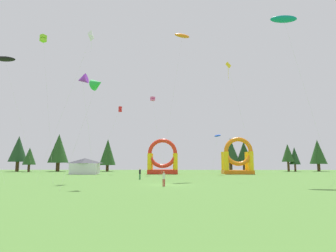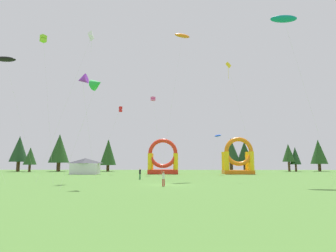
{
  "view_description": "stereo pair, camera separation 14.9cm",
  "coord_description": "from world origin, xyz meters",
  "px_view_note": "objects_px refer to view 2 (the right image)",
  "views": [
    {
      "loc": [
        0.7,
        -32.03,
        2.59
      ],
      "look_at": [
        0.0,
        7.95,
        7.79
      ],
      "focal_mm": 29.57,
      "sensor_mm": 36.0,
      "label": 1
    },
    {
      "loc": [
        0.85,
        -32.03,
        2.59
      ],
      "look_at": [
        0.0,
        7.95,
        7.79
      ],
      "focal_mm": 29.57,
      "sensor_mm": 36.0,
      "label": 2
    }
  ],
  "objects_px": {
    "kite_red_box": "(120,109)",
    "kite_pink_box": "(153,99)",
    "kite_purple_delta": "(82,80)",
    "kite_lime_box": "(43,39)",
    "kite_blue_parafoil": "(218,136)",
    "kite_orange_parafoil": "(182,36)",
    "kite_white_diamond": "(92,37)",
    "person_left_edge": "(140,173)",
    "inflatable_orange_dome": "(163,161)",
    "kite_yellow_diamond": "(228,67)",
    "kite_teal_parafoil": "(283,19)",
    "festival_tent": "(85,166)",
    "inflatable_blue_arch": "(238,160)",
    "person_far_side": "(163,177)",
    "kite_green_delta": "(97,84)",
    "kite_black_parafoil": "(5,59)"
  },
  "relations": [
    {
      "from": "kite_black_parafoil",
      "to": "kite_pink_box",
      "type": "relative_size",
      "value": 1.21
    },
    {
      "from": "kite_black_parafoil",
      "to": "inflatable_blue_arch",
      "type": "relative_size",
      "value": 2.51
    },
    {
      "from": "kite_blue_parafoil",
      "to": "kite_lime_box",
      "type": "relative_size",
      "value": 0.43
    },
    {
      "from": "kite_white_diamond",
      "to": "person_far_side",
      "type": "height_order",
      "value": "kite_white_diamond"
    },
    {
      "from": "kite_red_box",
      "to": "kite_yellow_diamond",
      "type": "bearing_deg",
      "value": -43.51
    },
    {
      "from": "kite_blue_parafoil",
      "to": "person_far_side",
      "type": "xyz_separation_m",
      "value": [
        -10.26,
        -27.18,
        -7.05
      ]
    },
    {
      "from": "kite_yellow_diamond",
      "to": "festival_tent",
      "type": "relative_size",
      "value": 3.1
    },
    {
      "from": "kite_yellow_diamond",
      "to": "person_far_side",
      "type": "relative_size",
      "value": 11.23
    },
    {
      "from": "kite_yellow_diamond",
      "to": "festival_tent",
      "type": "height_order",
      "value": "kite_yellow_diamond"
    },
    {
      "from": "kite_black_parafoil",
      "to": "festival_tent",
      "type": "xyz_separation_m",
      "value": [
        8.81,
        15.95,
        -17.62
      ]
    },
    {
      "from": "kite_white_diamond",
      "to": "kite_orange_parafoil",
      "type": "bearing_deg",
      "value": 20.49
    },
    {
      "from": "kite_orange_parafoil",
      "to": "festival_tent",
      "type": "relative_size",
      "value": 4.26
    },
    {
      "from": "person_left_edge",
      "to": "inflatable_blue_arch",
      "type": "bearing_deg",
      "value": 177.75
    },
    {
      "from": "kite_yellow_diamond",
      "to": "kite_teal_parafoil",
      "type": "bearing_deg",
      "value": -41.75
    },
    {
      "from": "kite_purple_delta",
      "to": "kite_lime_box",
      "type": "bearing_deg",
      "value": -158.63
    },
    {
      "from": "kite_blue_parafoil",
      "to": "kite_teal_parafoil",
      "type": "relative_size",
      "value": 0.37
    },
    {
      "from": "kite_purple_delta",
      "to": "kite_red_box",
      "type": "bearing_deg",
      "value": 88.0
    },
    {
      "from": "kite_red_box",
      "to": "kite_pink_box",
      "type": "bearing_deg",
      "value": -17.26
    },
    {
      "from": "festival_tent",
      "to": "kite_red_box",
      "type": "bearing_deg",
      "value": 9.18
    },
    {
      "from": "kite_green_delta",
      "to": "kite_pink_box",
      "type": "height_order",
      "value": "kite_pink_box"
    },
    {
      "from": "inflatable_blue_arch",
      "to": "festival_tent",
      "type": "relative_size",
      "value": 1.39
    },
    {
      "from": "person_left_edge",
      "to": "inflatable_blue_arch",
      "type": "xyz_separation_m",
      "value": [
        18.94,
        18.68,
        2.09
      ]
    },
    {
      "from": "kite_lime_box",
      "to": "kite_green_delta",
      "type": "bearing_deg",
      "value": -32.12
    },
    {
      "from": "kite_orange_parafoil",
      "to": "person_left_edge",
      "type": "bearing_deg",
      "value": -163.15
    },
    {
      "from": "person_far_side",
      "to": "kite_orange_parafoil",
      "type": "bearing_deg",
      "value": 81.66
    },
    {
      "from": "inflatable_blue_arch",
      "to": "kite_pink_box",
      "type": "bearing_deg",
      "value": -171.93
    },
    {
      "from": "kite_pink_box",
      "to": "festival_tent",
      "type": "distance_m",
      "value": 20.32
    },
    {
      "from": "kite_blue_parafoil",
      "to": "kite_white_diamond",
      "type": "bearing_deg",
      "value": -138.6
    },
    {
      "from": "festival_tent",
      "to": "kite_green_delta",
      "type": "bearing_deg",
      "value": -70.63
    },
    {
      "from": "kite_lime_box",
      "to": "person_left_edge",
      "type": "bearing_deg",
      "value": 28.44
    },
    {
      "from": "kite_teal_parafoil",
      "to": "person_far_side",
      "type": "relative_size",
      "value": 14.21
    },
    {
      "from": "kite_red_box",
      "to": "kite_lime_box",
      "type": "distance_m",
      "value": 26.2
    },
    {
      "from": "kite_lime_box",
      "to": "festival_tent",
      "type": "xyz_separation_m",
      "value": [
        -1.35,
        23.99,
        -17.28
      ]
    },
    {
      "from": "person_far_side",
      "to": "festival_tent",
      "type": "height_order",
      "value": "festival_tent"
    },
    {
      "from": "kite_black_parafoil",
      "to": "kite_teal_parafoil",
      "type": "relative_size",
      "value": 0.89
    },
    {
      "from": "kite_teal_parafoil",
      "to": "person_far_side",
      "type": "xyz_separation_m",
      "value": [
        -15.87,
        -5.06,
        -20.67
      ]
    },
    {
      "from": "kite_white_diamond",
      "to": "kite_lime_box",
      "type": "bearing_deg",
      "value": -146.0
    },
    {
      "from": "kite_blue_parafoil",
      "to": "kite_lime_box",
      "type": "xyz_separation_m",
      "value": [
        -26.64,
        -22.37,
        10.98
      ]
    },
    {
      "from": "kite_black_parafoil",
      "to": "kite_yellow_diamond",
      "type": "xyz_separation_m",
      "value": [
        36.01,
        -2.07,
        -2.37
      ]
    },
    {
      "from": "kite_black_parafoil",
      "to": "kite_purple_delta",
      "type": "bearing_deg",
      "value": -22.21
    },
    {
      "from": "kite_orange_parafoil",
      "to": "inflatable_orange_dome",
      "type": "xyz_separation_m",
      "value": [
        -3.82,
        16.57,
        -20.6
      ]
    },
    {
      "from": "kite_lime_box",
      "to": "person_far_side",
      "type": "xyz_separation_m",
      "value": [
        16.38,
        -4.81,
        -18.03
      ]
    },
    {
      "from": "kite_purple_delta",
      "to": "kite_yellow_diamond",
      "type": "relative_size",
      "value": 0.84
    },
    {
      "from": "kite_white_diamond",
      "to": "festival_tent",
      "type": "xyz_separation_m",
      "value": [
        -6.76,
        20.34,
        -19.22
      ]
    },
    {
      "from": "kite_red_box",
      "to": "kite_orange_parafoil",
      "type": "bearing_deg",
      "value": -51.0
    },
    {
      "from": "inflatable_orange_dome",
      "to": "festival_tent",
      "type": "distance_m",
      "value": 16.58
    },
    {
      "from": "kite_orange_parafoil",
      "to": "kite_lime_box",
      "type": "distance_m",
      "value": 21.33
    },
    {
      "from": "kite_blue_parafoil",
      "to": "kite_teal_parafoil",
      "type": "distance_m",
      "value": 26.57
    },
    {
      "from": "kite_white_diamond",
      "to": "kite_pink_box",
      "type": "height_order",
      "value": "kite_white_diamond"
    },
    {
      "from": "kite_purple_delta",
      "to": "person_left_edge",
      "type": "distance_m",
      "value": 15.74
    }
  ]
}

